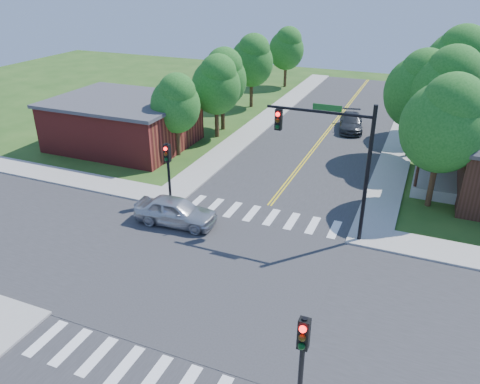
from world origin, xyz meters
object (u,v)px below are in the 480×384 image
at_px(signal_pole_nw, 168,162).
at_px(car_silver, 176,212).
at_px(car_dgrey, 351,123).
at_px(signal_pole_se, 302,349).
at_px(signal_mast_ne, 335,149).

distance_m(signal_pole_nw, car_silver, 3.22).
bearing_deg(car_dgrey, car_silver, -116.69).
bearing_deg(car_dgrey, signal_pole_se, -93.38).
relative_size(signal_pole_se, car_dgrey, 0.76).
bearing_deg(signal_pole_se, signal_pole_nw, 135.00).
distance_m(signal_pole_nw, car_dgrey, 19.75).
xyz_separation_m(signal_mast_ne, car_silver, (-7.93, -2.09, -4.07)).
bearing_deg(signal_pole_nw, car_silver, -52.73).
xyz_separation_m(signal_pole_nw, car_silver, (1.58, -2.08, -1.88)).
height_order(signal_pole_se, car_silver, signal_pole_se).
distance_m(signal_pole_se, car_dgrey, 29.75).
bearing_deg(signal_pole_se, car_dgrey, 97.47).
height_order(signal_pole_nw, car_silver, signal_pole_nw).
distance_m(signal_mast_ne, signal_pole_nw, 9.76).
xyz_separation_m(signal_mast_ne, signal_pole_nw, (-9.51, -0.01, -2.19)).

